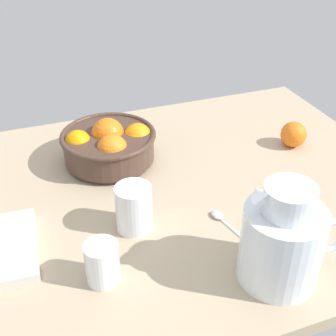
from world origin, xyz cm
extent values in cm
cube|color=tan|center=(0.00, 0.00, -1.50)|extent=(112.40, 84.38, 3.00)
cylinder|color=#473328|center=(-10.69, 16.60, 0.60)|extent=(20.34, 20.34, 1.20)
cylinder|color=#473328|center=(-10.69, 16.60, 4.39)|extent=(22.11, 22.11, 6.37)
torus|color=#473328|center=(-10.69, 16.60, 7.57)|extent=(23.31, 23.31, 1.20)
sphere|color=orange|center=(-3.38, 16.11, 5.81)|extent=(7.12, 7.12, 7.12)
sphere|color=orange|center=(-10.38, 18.23, 6.95)|extent=(8.02, 8.02, 8.02)
sphere|color=orange|center=(-17.92, 17.47, 6.31)|extent=(6.40, 6.40, 6.40)
sphere|color=orange|center=(-10.98, 11.61, 6.28)|extent=(7.41, 7.41, 7.41)
cylinder|color=white|center=(8.01, -30.85, 7.25)|extent=(14.16, 14.16, 14.50)
cylinder|color=white|center=(8.01, -30.85, 17.00)|extent=(8.63, 8.63, 5.01)
cone|color=white|center=(2.89, -29.43, 18.75)|extent=(3.50, 3.64, 2.80)
torus|color=white|center=(15.60, -32.96, 8.70)|extent=(7.62, 3.18, 7.58)
cylinder|color=#FAA82A|center=(8.01, -30.85, 5.24)|extent=(13.02, 13.02, 10.48)
cylinder|color=white|center=(-21.27, -21.17, 4.05)|extent=(6.06, 6.06, 8.10)
cylinder|color=#F99E3C|center=(-21.27, -21.17, 2.15)|extent=(5.34, 5.34, 4.30)
cylinder|color=white|center=(-12.05, -9.46, 4.93)|extent=(7.36, 7.36, 9.87)
cylinder|color=yellow|center=(-12.05, -9.46, 3.83)|extent=(6.48, 6.48, 7.66)
sphere|color=orange|center=(36.50, 7.71, 3.37)|extent=(6.74, 6.74, 6.74)
ellipsoid|color=silver|center=(5.22, -12.34, 0.50)|extent=(2.89, 3.61, 1.00)
cylinder|color=silver|center=(7.09, -20.66, 0.35)|extent=(3.73, 13.67, 0.70)
camera|label=1|loc=(-30.02, -78.19, 61.05)|focal=48.41mm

